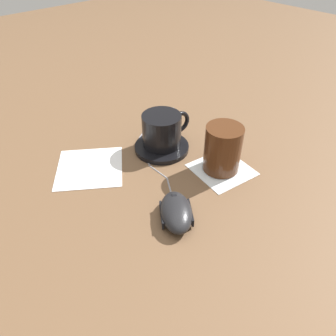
{
  "coord_description": "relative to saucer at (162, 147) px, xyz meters",
  "views": [
    {
      "loc": [
        0.39,
        -0.35,
        0.44
      ],
      "look_at": [
        0.01,
        -0.01,
        0.03
      ],
      "focal_mm": 35.0,
      "sensor_mm": 36.0,
      "label": 1
    }
  ],
  "objects": [
    {
      "name": "saucer",
      "position": [
        0.0,
        0.0,
        0.0
      ],
      "size": [
        0.12,
        0.12,
        0.01
      ],
      "primitive_type": "cylinder",
      "color": "black",
      "rests_on": "ground"
    },
    {
      "name": "ground_plane",
      "position": [
        0.08,
        -0.05,
        -0.01
      ],
      "size": [
        3.0,
        3.0,
        0.0
      ],
      "primitive_type": "plane",
      "color": "brown"
    },
    {
      "name": "napkin_under_glass",
      "position": [
        0.14,
        0.04,
        -0.0
      ],
      "size": [
        0.13,
        0.13,
        0.0
      ],
      "primitive_type": "cube",
      "rotation": [
        0.0,
        0.0,
        -0.15
      ],
      "color": "white",
      "rests_on": "ground"
    },
    {
      "name": "computer_mouse",
      "position": [
        0.18,
        -0.12,
        0.01
      ],
      "size": [
        0.11,
        0.1,
        0.03
      ],
      "color": "black",
      "rests_on": "ground"
    },
    {
      "name": "mouse_cable",
      "position": [
        -0.03,
        -0.0,
        -0.0
      ],
      "size": [
        0.26,
        0.25,
        0.0
      ],
      "color": "gray",
      "rests_on": "ground"
    },
    {
      "name": "drinking_glass",
      "position": [
        0.14,
        0.05,
        0.05
      ],
      "size": [
        0.08,
        0.08,
        0.1
      ],
      "primitive_type": "cylinder",
      "color": "#4C2814",
      "rests_on": "napkin_under_glass"
    },
    {
      "name": "coffee_cup",
      "position": [
        -0.0,
        0.01,
        0.04
      ],
      "size": [
        0.09,
        0.12,
        0.07
      ],
      "color": "black",
      "rests_on": "saucer"
    },
    {
      "name": "napkin_spare",
      "position": [
        -0.05,
        -0.16,
        -0.0
      ],
      "size": [
        0.19,
        0.19,
        0.0
      ],
      "primitive_type": "cube",
      "rotation": [
        0.0,
        0.0,
        -0.62
      ],
      "color": "white",
      "rests_on": "ground"
    }
  ]
}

